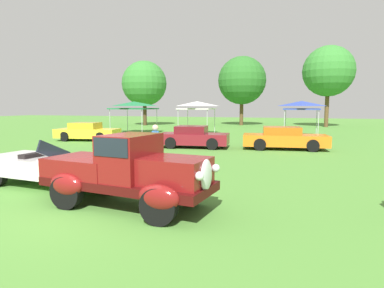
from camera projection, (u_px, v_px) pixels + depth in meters
name	position (u px, v px, depth m)	size (l,w,h in m)	color
ground_plane	(91.00, 211.00, 7.26)	(120.00, 120.00, 0.00)	#4C8433
feature_pickup_truck	(128.00, 170.00, 7.51)	(4.27, 2.20, 1.70)	#400B0B
neighbor_convertible	(51.00, 166.00, 9.66)	(4.23, 2.06, 1.40)	silver
show_car_yellow	(87.00, 132.00, 22.03)	(4.36, 2.32, 1.22)	yellow
show_car_burgundy	(193.00, 137.00, 18.30)	(3.99, 2.08, 1.22)	maroon
show_car_orange	(284.00, 138.00, 17.55)	(4.59, 2.22, 1.22)	orange
spectator_near_truck	(156.00, 147.00, 11.49)	(0.37, 0.46, 1.69)	#7F7056
canopy_tent_left_field	(134.00, 105.00, 27.66)	(3.25, 3.25, 2.71)	#B7B7BC
canopy_tent_center_field	(197.00, 105.00, 26.90)	(2.71, 2.71, 2.71)	#B7B7BC
canopy_tent_right_field	(302.00, 105.00, 24.60)	(2.61, 2.61, 2.71)	#B7B7BC
treeline_far_left	(144.00, 84.00, 38.74)	(5.32, 5.32, 7.65)	#47331E
treeline_mid_left	(242.00, 81.00, 38.89)	(5.71, 5.71, 8.21)	brown
treeline_center	(329.00, 71.00, 35.53)	(5.52, 5.52, 8.87)	brown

